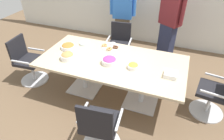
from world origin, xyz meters
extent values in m
cube|color=brown|center=(0.00, 0.00, -0.01)|extent=(10.00, 10.00, 0.01)
cube|color=#CCB793|center=(0.00, 0.00, 0.73)|extent=(2.40, 1.20, 0.04)
cube|color=silver|center=(-0.55, 0.00, 0.01)|extent=(0.56, 0.56, 0.02)
cylinder|color=silver|center=(-0.55, 0.00, 0.37)|extent=(0.09, 0.09, 0.69)
cube|color=silver|center=(0.55, 0.00, 0.01)|extent=(0.56, 0.56, 0.02)
cylinder|color=silver|center=(0.55, 0.00, 0.37)|extent=(0.09, 0.09, 0.69)
cylinder|color=silver|center=(0.24, -1.04, 0.23)|extent=(0.05, 0.05, 0.41)
cube|color=black|center=(0.24, -1.04, 0.46)|extent=(0.51, 0.51, 0.06)
cube|color=black|center=(0.26, -1.25, 0.70)|extent=(0.44, 0.09, 0.42)
cube|color=silver|center=(0.00, -1.07, 0.58)|extent=(0.07, 0.37, 0.02)
cube|color=silver|center=(0.48, -1.01, 0.58)|extent=(0.07, 0.37, 0.02)
cylinder|color=silver|center=(1.63, 0.15, 0.01)|extent=(0.61, 0.61, 0.02)
cylinder|color=silver|center=(1.63, 0.15, 0.23)|extent=(0.05, 0.05, 0.41)
cube|color=black|center=(1.63, 0.15, 0.46)|extent=(0.52, 0.52, 0.06)
cube|color=silver|center=(1.60, -0.09, 0.58)|extent=(0.37, 0.08, 0.02)
cube|color=silver|center=(1.67, 0.39, 0.58)|extent=(0.37, 0.08, 0.02)
cylinder|color=silver|center=(-0.24, 1.04, 0.01)|extent=(0.60, 0.60, 0.02)
cylinder|color=silver|center=(-0.24, 1.04, 0.23)|extent=(0.05, 0.05, 0.41)
cube|color=black|center=(-0.24, 1.04, 0.46)|extent=(0.51, 0.51, 0.06)
cube|color=black|center=(-0.26, 1.25, 0.70)|extent=(0.44, 0.09, 0.42)
cube|color=silver|center=(0.00, 1.07, 0.58)|extent=(0.07, 0.37, 0.02)
cube|color=silver|center=(-0.48, 1.01, 0.58)|extent=(0.07, 0.37, 0.02)
cylinder|color=silver|center=(-1.63, -0.15, 0.01)|extent=(0.58, 0.58, 0.02)
cylinder|color=silver|center=(-1.63, -0.15, 0.23)|extent=(0.05, 0.05, 0.41)
cube|color=black|center=(-1.63, -0.15, 0.46)|extent=(0.50, 0.50, 0.06)
cube|color=black|center=(-1.84, -0.17, 0.70)|extent=(0.08, 0.44, 0.42)
cube|color=silver|center=(-1.65, 0.09, 0.58)|extent=(0.37, 0.06, 0.02)
cube|color=silver|center=(-1.61, -0.40, 0.58)|extent=(0.37, 0.06, 0.02)
cube|color=brown|center=(-0.40, 1.74, 0.41)|extent=(0.34, 0.24, 0.83)
cube|color=blue|center=(-0.40, 1.74, 1.15)|extent=(0.47, 0.28, 0.65)
cylinder|color=blue|center=(-0.14, 1.78, 1.19)|extent=(0.09, 0.09, 0.59)
cylinder|color=blue|center=(-0.66, 1.70, 1.19)|extent=(0.09, 0.09, 0.59)
cube|color=#232842|center=(0.70, 1.56, 0.44)|extent=(0.38, 0.34, 0.88)
cube|color=maroon|center=(0.70, 1.56, 1.23)|extent=(0.49, 0.42, 0.70)
cylinder|color=maroon|center=(0.93, 1.42, 1.27)|extent=(0.11, 0.11, 0.63)
cylinder|color=maroon|center=(0.48, 1.71, 1.27)|extent=(0.11, 0.11, 0.63)
cylinder|color=white|center=(0.39, -0.10, 0.78)|extent=(0.17, 0.17, 0.06)
ellipsoid|color=yellow|center=(0.39, -0.10, 0.81)|extent=(0.15, 0.15, 0.05)
cylinder|color=white|center=(-0.70, -0.23, 0.79)|extent=(0.23, 0.23, 0.08)
ellipsoid|color=tan|center=(-0.70, -0.23, 0.83)|extent=(0.20, 0.20, 0.08)
cylinder|color=white|center=(-0.01, -0.11, 0.79)|extent=(0.25, 0.25, 0.08)
ellipsoid|color=#9E3D8E|center=(-0.01, -0.11, 0.83)|extent=(0.22, 0.22, 0.07)
cylinder|color=white|center=(-0.89, 0.09, 0.78)|extent=(0.26, 0.26, 0.06)
ellipsoid|color=#AD702D|center=(-0.89, 0.09, 0.81)|extent=(0.23, 0.23, 0.06)
cylinder|color=white|center=(-0.19, 0.41, 0.76)|extent=(0.31, 0.31, 0.01)
torus|color=brown|center=(-0.08, 0.40, 0.78)|extent=(0.11, 0.11, 0.03)
torus|color=white|center=(-0.17, 0.51, 0.78)|extent=(0.11, 0.11, 0.03)
torus|color=tan|center=(-0.29, 0.39, 0.78)|extent=(0.11, 0.11, 0.03)
torus|color=tan|center=(-0.17, 0.30, 0.78)|extent=(0.11, 0.11, 0.03)
cylinder|color=white|center=(-0.67, 0.34, 0.75)|extent=(0.20, 0.20, 0.01)
cylinder|color=silver|center=(-0.67, 0.34, 0.76)|extent=(0.20, 0.20, 0.01)
cylinder|color=white|center=(-0.67, 0.34, 0.77)|extent=(0.20, 0.20, 0.01)
cylinder|color=silver|center=(-0.67, 0.34, 0.77)|extent=(0.20, 0.20, 0.01)
cylinder|color=white|center=(-0.67, 0.34, 0.78)|extent=(0.20, 0.20, 0.01)
cylinder|color=silver|center=(-0.67, 0.34, 0.78)|extent=(0.20, 0.20, 0.01)
cylinder|color=white|center=(-0.67, 0.34, 0.79)|extent=(0.20, 0.20, 0.01)
cube|color=white|center=(0.96, -0.11, 0.78)|extent=(0.18, 0.18, 0.07)
camera|label=1|loc=(0.99, -2.59, 2.49)|focal=31.73mm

